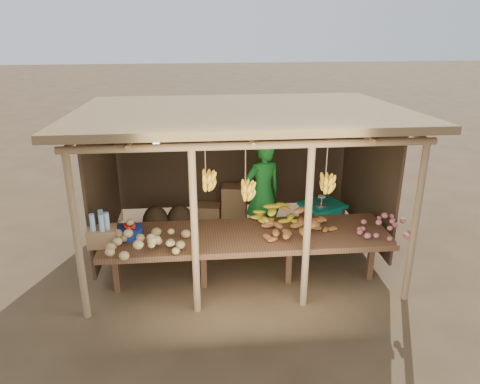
{
  "coord_description": "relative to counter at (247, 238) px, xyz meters",
  "views": [
    {
      "loc": [
        -0.64,
        -6.66,
        3.64
      ],
      "look_at": [
        0.0,
        0.0,
        1.05
      ],
      "focal_mm": 35.0,
      "sensor_mm": 36.0,
      "label": 1
    }
  ],
  "objects": [
    {
      "name": "potato_heap",
      "position": [
        -1.35,
        -0.29,
        0.25
      ],
      "size": [
        1.27,
        1.01,
        0.37
      ],
      "primitive_type": null,
      "rotation": [
        0.0,
        0.0,
        0.37
      ],
      "color": "tan",
      "rests_on": "counter"
    },
    {
      "name": "carton_stack",
      "position": [
        -0.15,
        2.12,
        -0.43
      ],
      "size": [
        0.96,
        0.41,
        0.69
      ],
      "color": "#9B7045",
      "rests_on": "ground"
    },
    {
      "name": "bottle_box",
      "position": [
        -1.9,
        -0.13,
        0.24
      ],
      "size": [
        0.39,
        0.32,
        0.46
      ],
      "color": "#9B7045",
      "rests_on": "counter"
    },
    {
      "name": "tarp_crate",
      "position": [
        1.45,
        1.43,
        -0.42
      ],
      "size": [
        0.83,
        0.79,
        0.78
      ],
      "color": "brown",
      "rests_on": "ground"
    },
    {
      "name": "stall_structure",
      "position": [
        0.01,
        0.99,
        1.19
      ],
      "size": [
        4.7,
        3.5,
        2.43
      ],
      "color": "tan",
      "rests_on": "ground"
    },
    {
      "name": "vendor",
      "position": [
        0.41,
        1.29,
        0.15
      ],
      "size": [
        0.75,
        0.63,
        1.77
      ],
      "primitive_type": "imported",
      "rotation": [
        0.0,
        0.0,
        3.51
      ],
      "color": "#1A7825",
      "rests_on": "ground"
    },
    {
      "name": "tomato_basin",
      "position": [
        -1.59,
        0.09,
        0.14
      ],
      "size": [
        0.36,
        0.36,
        0.19
      ],
      "rotation": [
        0.0,
        0.0,
        0.27
      ],
      "color": "navy",
      "rests_on": "counter"
    },
    {
      "name": "banana_pile",
      "position": [
        0.47,
        0.39,
        0.24
      ],
      "size": [
        0.74,
        0.57,
        0.35
      ],
      "primitive_type": null,
      "rotation": [
        0.0,
        0.0,
        0.31
      ],
      "color": "yellow",
      "rests_on": "counter"
    },
    {
      "name": "counter",
      "position": [
        0.0,
        0.0,
        0.0
      ],
      "size": [
        3.9,
        1.05,
        0.8
      ],
      "color": "brown",
      "rests_on": "ground"
    },
    {
      "name": "onion_heap",
      "position": [
        1.9,
        -0.17,
        0.24
      ],
      "size": [
        0.95,
        0.76,
        0.36
      ],
      "primitive_type": null,
      "rotation": [
        0.0,
        0.0,
        -0.36
      ],
      "color": "#C25E60",
      "rests_on": "counter"
    },
    {
      "name": "burlap_sacks",
      "position": [
        -1.18,
        1.77,
        -0.47
      ],
      "size": [
        0.88,
        0.46,
        0.62
      ],
      "color": "#42301E",
      "rests_on": "ground"
    },
    {
      "name": "ground",
      "position": [
        -0.0,
        0.95,
        -0.74
      ],
      "size": [
        60.0,
        60.0,
        0.0
      ],
      "primitive_type": "plane",
      "color": "brown",
      "rests_on": "ground"
    },
    {
      "name": "sweet_potato_heap",
      "position": [
        0.73,
        -0.01,
        0.24
      ],
      "size": [
        0.95,
        0.58,
        0.36
      ],
      "primitive_type": null,
      "rotation": [
        0.0,
        0.0,
        0.02
      ],
      "color": "#A05B29",
      "rests_on": "counter"
    }
  ]
}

